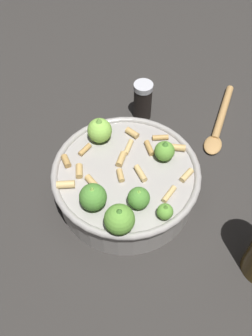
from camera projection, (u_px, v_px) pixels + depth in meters
ground_plane at (126, 194)px, 0.69m from camera, size 2.40×2.40×0.00m
cooking_pan at (125, 181)px, 0.65m from camera, size 0.26×0.26×0.12m
pepper_shaker at (143, 101)px, 0.78m from camera, size 0.04×0.04×0.09m
wooden_spoon at (219, 123)px, 0.79m from camera, size 0.21×0.04×0.02m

